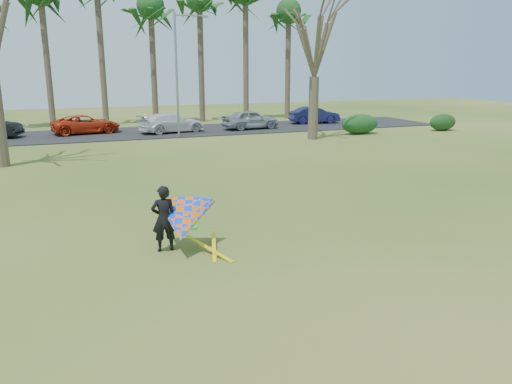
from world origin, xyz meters
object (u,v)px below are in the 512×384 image
object	(u,v)px
bare_tree_right	(315,34)
car_5	(314,115)
car_2	(86,124)
kite_flyer	(181,220)
car_3	(172,123)
streetlight	(179,69)
car_4	(250,119)

from	to	relation	value
bare_tree_right	car_5	world-z (taller)	bare_tree_right
car_2	bare_tree_right	bearing A→B (deg)	-130.04
car_2	kite_flyer	distance (m)	24.92
car_2	car_3	size ratio (longest dim) A/B	0.99
car_5	streetlight	bearing A→B (deg)	114.13
bare_tree_right	kite_flyer	world-z (taller)	bare_tree_right
car_2	kite_flyer	size ratio (longest dim) A/B	1.93
bare_tree_right	car_2	xyz separation A→B (m)	(-13.75, 7.77, -5.87)
car_2	car_3	world-z (taller)	car_3
streetlight	car_4	distance (m)	7.13
car_3	car_5	size ratio (longest dim) A/B	1.14
car_2	car_5	world-z (taller)	car_5
car_3	kite_flyer	world-z (taller)	kite_flyer
streetlight	car_5	bearing A→B (deg)	17.91
streetlight	car_4	bearing A→B (deg)	20.11
car_2	car_5	bearing A→B (deg)	-100.23
bare_tree_right	streetlight	bearing A→B (deg)	152.97
streetlight	car_5	xyz separation A→B (m)	(11.99, 3.88, -3.73)
kite_flyer	streetlight	bearing A→B (deg)	77.66
car_4	kite_flyer	size ratio (longest dim) A/B	1.76
streetlight	bare_tree_right	bearing A→B (deg)	-27.03
car_2	car_5	xyz separation A→B (m)	(17.90, 0.11, 0.04)
car_3	car_5	bearing A→B (deg)	-95.19
streetlight	car_2	xyz separation A→B (m)	(-5.91, 3.77, -3.76)
car_4	car_5	distance (m)	6.51
car_4	streetlight	bearing A→B (deg)	103.72
car_4	car_5	xyz separation A→B (m)	(6.26, 1.78, -0.04)
car_3	kite_flyer	distance (m)	23.78
car_2	car_5	distance (m)	17.90
bare_tree_right	car_4	world-z (taller)	bare_tree_right
bare_tree_right	car_2	distance (m)	16.85
streetlight	car_4	xyz separation A→B (m)	(5.73, 2.10, -3.69)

